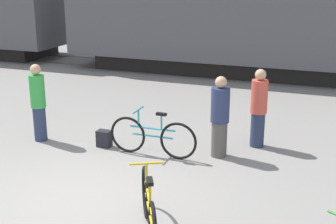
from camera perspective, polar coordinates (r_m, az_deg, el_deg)
The scene contains 9 objects.
ground_plane at distance 7.57m, azimuth -10.70°, elevation -10.47°, with size 80.00×80.00×0.00m, color gray.
rail_near at distance 15.93m, azimuth 6.98°, elevation 4.36°, with size 48.21×0.07×0.01m, color #4C4238.
rail_far at distance 17.30m, azimuth 8.13°, elevation 5.32°, with size 48.21×0.07×0.01m, color #4C4238.
bicycle_yellow at distance 6.35m, azimuth -2.35°, elevation -11.74°, with size 0.91×1.65×0.95m.
bicycle_teal at distance 8.96m, azimuth -1.90°, elevation -3.03°, with size 1.77×0.46×0.91m.
person_in_navy at distance 8.87m, azimuth 6.34°, elevation -0.65°, with size 0.35×0.35×1.57m.
person_in_red at distance 9.49m, azimuth 10.99°, elevation 0.44°, with size 0.33×0.33×1.60m.
person_in_green at distance 10.01m, azimuth -15.54°, elevation 1.12°, with size 0.31×0.31×1.63m.
backpack at distance 9.57m, azimuth -7.79°, elevation -3.23°, with size 0.28×0.20×0.34m.
Camera 1 is at (3.61, -5.69, 3.45)m, focal length 50.00 mm.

